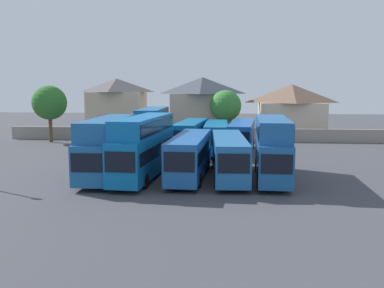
{
  "coord_description": "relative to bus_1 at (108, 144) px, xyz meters",
  "views": [
    {
      "loc": [
        3.38,
        -33.82,
        7.31
      ],
      "look_at": [
        0.0,
        3.0,
        2.38
      ],
      "focal_mm": 39.37,
      "sensor_mm": 36.0,
      "label": 1
    }
  ],
  "objects": [
    {
      "name": "bus_7",
      "position": [
        5.59,
        13.99,
        -0.71
      ],
      "size": [
        3.27,
        11.76,
        3.54
      ],
      "rotation": [
        0.0,
        0.0,
        -1.64
      ],
      "color": "#0B6099",
      "rests_on": "ground"
    },
    {
      "name": "house_terrace_right",
      "position": [
        19.2,
        30.78,
        1.28
      ],
      "size": [
        10.02,
        6.77,
        7.86
      ],
      "color": "beige",
      "rests_on": "ground"
    },
    {
      "name": "bus_9",
      "position": [
        11.37,
        13.84,
        -0.74
      ],
      "size": [
        3.44,
        12.06,
        3.48
      ],
      "rotation": [
        0.0,
        0.0,
        -1.65
      ],
      "color": "#1752A7",
      "rests_on": "ground"
    },
    {
      "name": "bus_5",
      "position": [
        13.42,
        -0.02,
        0.04
      ],
      "size": [
        2.82,
        10.75,
        4.93
      ],
      "rotation": [
        0.0,
        0.0,
        -1.61
      ],
      "color": "#195495",
      "rests_on": "ground"
    },
    {
      "name": "bus_8",
      "position": [
        8.48,
        14.03,
        -0.81
      ],
      "size": [
        2.76,
        10.99,
        3.36
      ],
      "rotation": [
        0.0,
        0.0,
        -1.55
      ],
      "color": "#0C5C96",
      "rests_on": "ground"
    },
    {
      "name": "tree_behind_wall",
      "position": [
        -14.26,
        21.14,
        2.6
      ],
      "size": [
        4.62,
        4.62,
        7.67
      ],
      "color": "brown",
      "rests_on": "ground"
    },
    {
      "name": "bus_2",
      "position": [
        3.06,
        -0.2,
        0.09
      ],
      "size": [
        3.24,
        12.15,
        5.01
      ],
      "rotation": [
        0.0,
        0.0,
        -1.64
      ],
      "color": "#0C62A7",
      "rests_on": "ground"
    },
    {
      "name": "ground",
      "position": [
        6.69,
        18.09,
        -2.73
      ],
      "size": [
        140.0,
        140.0,
        0.0
      ],
      "primitive_type": "plane",
      "color": "#424247"
    },
    {
      "name": "bus_1",
      "position": [
        0.0,
        0.0,
        0.0
      ],
      "size": [
        2.91,
        11.76,
        4.84
      ],
      "rotation": [
        0.0,
        0.0,
        -1.54
      ],
      "color": "#195995",
      "rests_on": "ground"
    },
    {
      "name": "bus_3",
      "position": [
        6.81,
        0.15,
        -0.76
      ],
      "size": [
        2.85,
        11.63,
        3.46
      ],
      "rotation": [
        0.0,
        0.0,
        -1.61
      ],
      "color": "#1B57A1",
      "rests_on": "ground"
    },
    {
      "name": "bus_6",
      "position": [
        1.14,
        13.96,
        0.08
      ],
      "size": [
        2.8,
        10.92,
        4.99
      ],
      "rotation": [
        0.0,
        0.0,
        -1.54
      ],
      "color": "#135F9D",
      "rests_on": "ground"
    },
    {
      "name": "depot_boundary_wall",
      "position": [
        6.69,
        24.14,
        -1.83
      ],
      "size": [
        56.0,
        0.5,
        1.8
      ],
      "primitive_type": "cube",
      "color": "gray",
      "rests_on": "ground"
    },
    {
      "name": "house_terrace_left",
      "position": [
        -7.38,
        30.06,
        1.73
      ],
      "size": [
        8.41,
        7.13,
        8.76
      ],
      "color": "#C6B293",
      "rests_on": "ground"
    },
    {
      "name": "tree_left_of_lot",
      "position": [
        9.36,
        26.64,
        2.03
      ],
      "size": [
        4.47,
        4.47,
        7.02
      ],
      "color": "brown",
      "rests_on": "ground"
    },
    {
      "name": "bus_4",
      "position": [
        9.98,
        0.36,
        -0.8
      ],
      "size": [
        3.18,
        11.96,
        3.37
      ],
      "rotation": [
        0.0,
        0.0,
        -1.51
      ],
      "color": "#1C60A3",
      "rests_on": "ground"
    },
    {
      "name": "house_terrace_centre",
      "position": [
        5.75,
        31.0,
        1.83
      ],
      "size": [
        9.46,
        8.39,
        8.95
      ],
      "color": "tan",
      "rests_on": "ground"
    }
  ]
}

